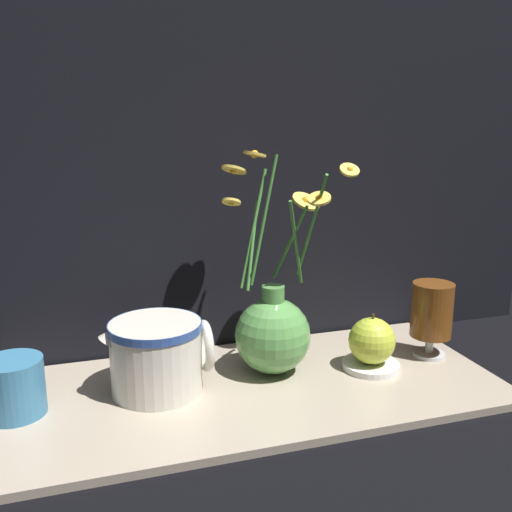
{
  "coord_description": "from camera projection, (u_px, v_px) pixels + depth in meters",
  "views": [
    {
      "loc": [
        -0.22,
        -0.77,
        0.41
      ],
      "look_at": [
        0.02,
        0.0,
        0.21
      ],
      "focal_mm": 40.0,
      "sensor_mm": 36.0,
      "label": 1
    }
  ],
  "objects": [
    {
      "name": "ceramic_pitcher",
      "position": [
        157.0,
        353.0,
        0.84
      ],
      "size": [
        0.16,
        0.14,
        0.12
      ],
      "color": "beige",
      "rests_on": "shelf"
    },
    {
      "name": "shelf",
      "position": [
        245.0,
        390.0,
        0.87
      ],
      "size": [
        0.78,
        0.34,
        0.01
      ],
      "color": "tan",
      "rests_on": "ground_plane"
    },
    {
      "name": "orange_fruit",
      "position": [
        371.0,
        340.0,
        0.92
      ],
      "size": [
        0.08,
        0.08,
        0.08
      ],
      "color": "#B7C638",
      "rests_on": "saucer_plate"
    },
    {
      "name": "yellow_mug",
      "position": [
        12.0,
        387.0,
        0.78
      ],
      "size": [
        0.09,
        0.08,
        0.08
      ],
      "color": "teal",
      "rests_on": "shelf"
    },
    {
      "name": "saucer_plate",
      "position": [
        369.0,
        364.0,
        0.93
      ],
      "size": [
        0.09,
        0.09,
        0.01
      ],
      "color": "white",
      "rests_on": "shelf"
    },
    {
      "name": "vase_with_flowers",
      "position": [
        273.0,
        330.0,
        0.91
      ],
      "size": [
        0.21,
        0.15,
        0.35
      ],
      "color": "#59994C",
      "rests_on": "shelf"
    },
    {
      "name": "tea_glass",
      "position": [
        432.0,
        312.0,
        0.96
      ],
      "size": [
        0.07,
        0.07,
        0.13
      ],
      "color": "silver",
      "rests_on": "shelf"
    },
    {
      "name": "ground_plane",
      "position": [
        245.0,
        393.0,
        0.87
      ],
      "size": [
        6.0,
        6.0,
        0.0
      ],
      "primitive_type": "plane",
      "color": "black"
    },
    {
      "name": "backdrop_wall",
      "position": [
        211.0,
        28.0,
        0.91
      ],
      "size": [
        1.28,
        0.02,
        1.1
      ],
      "color": "black",
      "rests_on": "ground_plane"
    }
  ]
}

